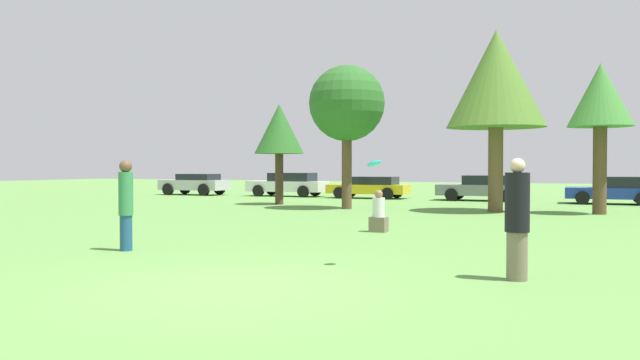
% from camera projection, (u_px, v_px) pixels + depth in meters
% --- Properties ---
extents(ground_plane, '(120.00, 120.00, 0.00)m').
position_uv_depth(ground_plane, '(231.00, 288.00, 8.97)').
color(ground_plane, '#5B8E42').
extents(person_thrower, '(0.29, 0.29, 1.84)m').
position_uv_depth(person_thrower, '(126.00, 203.00, 12.92)').
color(person_thrower, navy).
rests_on(person_thrower, ground).
extents(person_catcher, '(0.36, 0.36, 1.83)m').
position_uv_depth(person_catcher, '(517.00, 219.00, 9.56)').
color(person_catcher, '#726651').
rests_on(person_catcher, ground).
extents(frisbee, '(0.24, 0.24, 0.13)m').
position_uv_depth(frisbee, '(374.00, 163.00, 10.80)').
color(frisbee, '#19B2D8').
extents(bystander_sitting, '(0.43, 0.36, 1.09)m').
position_uv_depth(bystander_sitting, '(379.00, 215.00, 16.64)').
color(bystander_sitting, '#726651').
rests_on(bystander_sitting, ground).
extents(tree_0, '(2.22, 2.22, 4.50)m').
position_uv_depth(tree_0, '(279.00, 130.00, 28.57)').
color(tree_0, '#473323').
rests_on(tree_0, ground).
extents(tree_1, '(3.04, 3.04, 5.75)m').
position_uv_depth(tree_1, '(347.00, 104.00, 25.55)').
color(tree_1, brown).
rests_on(tree_1, ground).
extents(tree_2, '(3.66, 3.66, 6.82)m').
position_uv_depth(tree_2, '(496.00, 80.00, 23.88)').
color(tree_2, brown).
rests_on(tree_2, ground).
extents(tree_3, '(2.25, 2.25, 5.37)m').
position_uv_depth(tree_3, '(600.00, 99.00, 22.66)').
color(tree_3, brown).
rests_on(tree_3, ground).
extents(parked_car_silver, '(4.07, 2.08, 1.26)m').
position_uv_depth(parked_car_silver, '(195.00, 183.00, 38.19)').
color(parked_car_silver, '#B2B2B7').
rests_on(parked_car_silver, ground).
extents(parked_car_white, '(4.56, 2.02, 1.34)m').
position_uv_depth(parked_car_white, '(288.00, 184.00, 36.34)').
color(parked_car_white, silver).
rests_on(parked_car_white, ground).
extents(parked_car_yellow, '(4.33, 2.09, 1.16)m').
position_uv_depth(parked_car_yellow, '(370.00, 187.00, 34.08)').
color(parked_car_yellow, gold).
rests_on(parked_car_yellow, ground).
extents(parked_car_grey, '(4.38, 2.18, 1.26)m').
position_uv_depth(parked_car_grey, '(484.00, 187.00, 31.69)').
color(parked_car_grey, slate).
rests_on(parked_car_grey, ground).
extents(parked_car_blue, '(3.96, 2.15, 1.24)m').
position_uv_depth(parked_car_blue, '(614.00, 190.00, 28.84)').
color(parked_car_blue, '#1E389E').
rests_on(parked_car_blue, ground).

